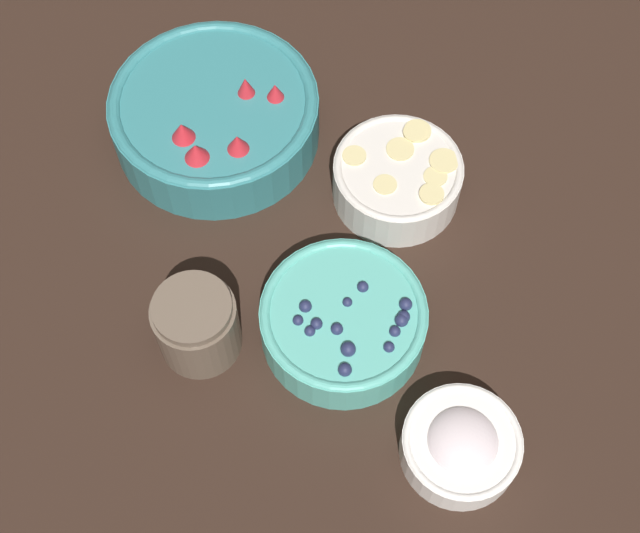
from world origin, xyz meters
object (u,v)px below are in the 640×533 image
at_px(bowl_blueberries, 343,321).
at_px(bowl_bananas, 398,177).
at_px(bowl_strawberries, 215,114).
at_px(jar_chocolate, 197,326).
at_px(bowl_cream, 461,445).

bearing_deg(bowl_blueberries, bowl_bananas, 102.89).
bearing_deg(bowl_strawberries, bowl_bananas, 10.88).
bearing_deg(bowl_bananas, jar_chocolate, -106.21).
relative_size(bowl_strawberries, bowl_blueberries, 1.41).
distance_m(bowl_strawberries, jar_chocolate, 0.27).
bearing_deg(bowl_bananas, bowl_blueberries, -77.11).
distance_m(bowl_blueberries, bowl_cream, 0.17).
bearing_deg(bowl_cream, jar_chocolate, -172.07).
relative_size(bowl_blueberries, bowl_cream, 1.48).
distance_m(bowl_strawberries, bowl_bananas, 0.23).
xyz_separation_m(bowl_blueberries, bowl_cream, (0.17, -0.05, -0.01)).
xyz_separation_m(bowl_cream, jar_chocolate, (-0.29, -0.04, 0.01)).
relative_size(bowl_cream, jar_chocolate, 1.34).
bearing_deg(bowl_blueberries, bowl_cream, -16.53).
bearing_deg(jar_chocolate, bowl_bananas, 73.79).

